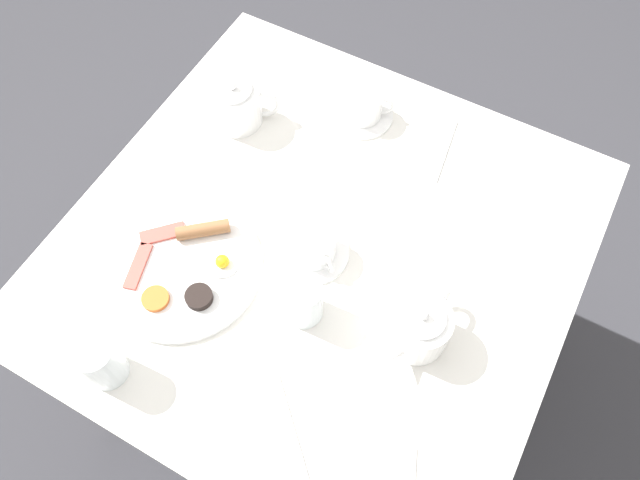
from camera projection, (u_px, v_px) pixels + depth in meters
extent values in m
plane|color=#333338|center=(320.00, 363.00, 1.89)|extent=(8.00, 8.00, 0.00)
cube|color=silver|center=(320.00, 248.00, 1.25)|extent=(0.98, 0.98, 0.03)
cylinder|color=brown|center=(543.00, 257.00, 1.66)|extent=(0.04, 0.04, 0.72)
cylinder|color=brown|center=(262.00, 133.00, 1.87)|extent=(0.04, 0.04, 0.72)
cylinder|color=brown|center=(72.00, 387.00, 1.49)|extent=(0.04, 0.04, 0.72)
cylinder|color=white|center=(181.00, 267.00, 1.21)|extent=(0.31, 0.31, 0.01)
cylinder|color=white|center=(223.00, 264.00, 1.20)|extent=(0.06, 0.06, 0.00)
sphere|color=yellow|center=(222.00, 261.00, 1.19)|extent=(0.03, 0.03, 0.03)
cylinder|color=brown|center=(203.00, 230.00, 1.22)|extent=(0.10, 0.09, 0.03)
cube|color=#B74C42|center=(163.00, 234.00, 1.23)|extent=(0.08, 0.09, 0.01)
cube|color=#B74C42|center=(138.00, 266.00, 1.20)|extent=(0.05, 0.10, 0.01)
cylinder|color=#D16023|center=(155.00, 299.00, 1.16)|extent=(0.05, 0.05, 0.01)
cylinder|color=black|center=(199.00, 297.00, 1.16)|extent=(0.05, 0.05, 0.02)
cylinder|color=white|center=(236.00, 106.00, 1.35)|extent=(0.11, 0.11, 0.09)
cylinder|color=white|center=(233.00, 90.00, 1.31)|extent=(0.08, 0.08, 0.01)
sphere|color=white|center=(232.00, 86.00, 1.30)|extent=(0.02, 0.02, 0.02)
cone|color=white|center=(203.00, 104.00, 1.34)|extent=(0.05, 0.04, 0.04)
torus|color=white|center=(264.00, 105.00, 1.35)|extent=(0.07, 0.05, 0.07)
cylinder|color=white|center=(419.00, 328.00, 1.10)|extent=(0.11, 0.11, 0.09)
cylinder|color=white|center=(423.00, 318.00, 1.06)|extent=(0.08, 0.08, 0.01)
sphere|color=white|center=(424.00, 315.00, 1.05)|extent=(0.02, 0.02, 0.02)
cone|color=white|center=(395.00, 356.00, 1.07)|extent=(0.03, 0.05, 0.04)
torus|color=white|center=(439.00, 304.00, 1.12)|extent=(0.02, 0.07, 0.07)
cylinder|color=white|center=(362.00, 115.00, 1.39)|extent=(0.14, 0.14, 0.01)
cylinder|color=white|center=(363.00, 105.00, 1.36)|extent=(0.08, 0.08, 0.06)
cylinder|color=brown|center=(363.00, 107.00, 1.37)|extent=(0.07, 0.07, 0.05)
torus|color=white|center=(384.00, 106.00, 1.36)|extent=(0.04, 0.02, 0.05)
cylinder|color=white|center=(313.00, 252.00, 1.22)|extent=(0.14, 0.14, 0.01)
cylinder|color=white|center=(313.00, 244.00, 1.19)|extent=(0.08, 0.08, 0.06)
cylinder|color=brown|center=(313.00, 246.00, 1.20)|extent=(0.07, 0.07, 0.05)
torus|color=white|center=(326.00, 262.00, 1.18)|extent=(0.04, 0.03, 0.05)
cylinder|color=white|center=(100.00, 362.00, 1.06)|extent=(0.07, 0.07, 0.11)
cylinder|color=white|center=(303.00, 301.00, 1.12)|extent=(0.07, 0.07, 0.10)
cube|color=silver|center=(444.00, 150.00, 1.35)|extent=(0.04, 0.17, 0.00)
cube|color=silver|center=(290.00, 430.00, 1.06)|extent=(0.15, 0.15, 0.00)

